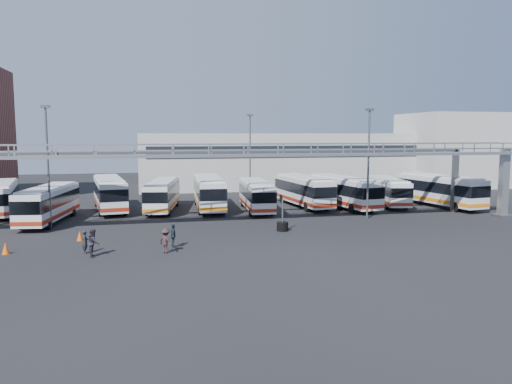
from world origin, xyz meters
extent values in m
plane|color=black|center=(0.00, 0.00, 0.00)|extent=(140.00, 140.00, 0.00)
cube|color=gray|center=(25.00, 5.00, 3.30)|extent=(0.70, 0.70, 6.60)
cube|color=#4C4F54|center=(25.00, 5.00, 0.12)|extent=(1.40, 1.40, 0.25)
cube|color=gray|center=(0.00, 5.00, 6.10)|extent=(50.00, 1.80, 0.22)
cube|color=gray|center=(0.00, 4.15, 7.05)|extent=(50.00, 0.10, 0.10)
cube|color=gray|center=(0.00, 5.85, 7.05)|extent=(50.00, 0.10, 0.10)
cube|color=#4C4F54|center=(0.00, 9.00, 6.30)|extent=(45.00, 0.50, 0.35)
cube|color=#9E9E99|center=(12.00, 38.00, 4.00)|extent=(42.00, 14.00, 8.00)
cube|color=#B2B2AD|center=(38.00, 32.00, 5.50)|extent=(14.00, 12.00, 11.00)
cylinder|color=#4C4F54|center=(-16.00, 8.00, 5.00)|extent=(0.18, 0.18, 10.00)
cube|color=#4C4F54|center=(-16.00, 8.00, 10.10)|extent=(0.70, 0.35, 0.22)
cylinder|color=#4C4F54|center=(12.00, 7.00, 5.00)|extent=(0.18, 0.18, 10.00)
cube|color=#4C4F54|center=(12.00, 7.00, 10.10)|extent=(0.70, 0.35, 0.22)
cylinder|color=#4C4F54|center=(4.00, 22.00, 5.00)|extent=(0.18, 0.18, 10.00)
cube|color=#4C4F54|center=(4.00, 22.00, 10.10)|extent=(0.70, 0.35, 0.22)
cube|color=silver|center=(-21.97, 17.02, 1.75)|extent=(4.00, 10.77, 2.63)
cube|color=black|center=(-21.97, 17.02, 2.06)|extent=(4.06, 10.84, 1.05)
cube|color=maroon|center=(-21.97, 17.02, 0.81)|extent=(4.05, 10.83, 0.34)
cube|color=silver|center=(-21.97, 17.02, 3.14)|extent=(3.60, 9.70, 0.15)
cylinder|color=black|center=(-20.39, 13.85, 0.48)|extent=(0.43, 0.99, 0.96)
cylinder|color=black|center=(-21.43, 20.51, 0.48)|extent=(0.43, 0.99, 0.96)
cube|color=silver|center=(-16.68, 11.31, 1.76)|extent=(4.00, 10.87, 2.66)
cube|color=black|center=(-16.68, 11.31, 2.08)|extent=(4.07, 10.93, 1.06)
cube|color=maroon|center=(-16.68, 11.31, 0.82)|extent=(4.06, 10.92, 0.34)
cube|color=silver|center=(-16.68, 11.31, 3.17)|extent=(3.60, 9.78, 0.15)
cylinder|color=black|center=(-18.27, 8.12, 0.48)|extent=(0.43, 1.00, 0.97)
cylinder|color=black|center=(-16.13, 7.79, 0.48)|extent=(0.43, 1.00, 0.97)
cylinder|color=black|center=(-17.24, 14.84, 0.48)|extent=(0.43, 1.00, 0.97)
cylinder|color=black|center=(-15.09, 14.50, 0.48)|extent=(0.43, 1.00, 0.97)
cube|color=silver|center=(-11.82, 17.42, 1.86)|extent=(4.08, 11.48, 2.81)
cube|color=black|center=(-11.82, 17.42, 2.20)|extent=(4.14, 11.55, 1.12)
cube|color=maroon|center=(-11.82, 17.42, 0.87)|extent=(4.13, 11.53, 0.36)
cube|color=silver|center=(-11.82, 17.42, 3.35)|extent=(3.67, 10.33, 0.16)
cylinder|color=black|center=(-12.47, 13.70, 0.51)|extent=(0.44, 1.05, 1.02)
cylinder|color=black|center=(-10.18, 14.02, 0.51)|extent=(0.44, 1.05, 1.02)
cylinder|color=black|center=(-13.46, 20.82, 0.51)|extent=(0.44, 1.05, 1.02)
cylinder|color=black|center=(-11.17, 21.14, 0.51)|extent=(0.44, 1.05, 1.02)
cube|color=silver|center=(-6.49, 16.04, 1.71)|extent=(4.11, 10.58, 2.58)
cube|color=black|center=(-6.49, 16.04, 2.02)|extent=(4.18, 10.65, 1.03)
cube|color=orange|center=(-6.49, 16.04, 0.80)|extent=(4.17, 10.64, 0.33)
cube|color=silver|center=(-6.49, 16.04, 3.08)|extent=(3.70, 9.53, 0.15)
cylinder|color=black|center=(-8.11, 12.97, 0.47)|extent=(0.44, 0.97, 0.94)
cylinder|color=black|center=(-6.03, 12.60, 0.47)|extent=(0.44, 0.97, 0.94)
cylinder|color=black|center=(-6.95, 19.48, 0.47)|extent=(0.44, 0.97, 0.94)
cylinder|color=black|center=(-4.88, 19.11, 0.47)|extent=(0.44, 0.97, 0.94)
cube|color=silver|center=(-1.70, 16.00, 1.87)|extent=(3.14, 11.37, 2.81)
cube|color=black|center=(-1.70, 16.00, 2.20)|extent=(3.21, 11.43, 1.12)
cube|color=orange|center=(-1.70, 16.00, 0.87)|extent=(3.20, 11.42, 0.36)
cube|color=silver|center=(-1.70, 16.00, 3.35)|extent=(2.83, 10.23, 0.16)
cylinder|color=black|center=(-3.05, 12.46, 0.51)|extent=(0.36, 1.04, 1.02)
cylinder|color=black|center=(-0.74, 12.34, 0.51)|extent=(0.36, 1.04, 1.02)
cylinder|color=black|center=(-2.67, 19.65, 0.51)|extent=(0.36, 1.04, 1.02)
cylinder|color=black|center=(-0.36, 19.53, 0.51)|extent=(0.36, 1.04, 1.02)
cube|color=silver|center=(2.91, 13.87, 1.69)|extent=(3.08, 10.35, 2.55)
cube|color=black|center=(2.91, 13.87, 1.99)|extent=(3.14, 10.41, 1.02)
cube|color=maroon|center=(2.91, 13.87, 0.79)|extent=(3.13, 10.40, 0.32)
cube|color=silver|center=(2.91, 13.87, 3.04)|extent=(2.77, 9.31, 0.15)
cylinder|color=black|center=(1.62, 10.69, 0.46)|extent=(0.35, 0.95, 0.93)
cylinder|color=black|center=(3.70, 10.54, 0.46)|extent=(0.35, 0.95, 0.93)
cylinder|color=black|center=(2.11, 17.20, 0.46)|extent=(0.35, 0.95, 0.93)
cylinder|color=black|center=(4.19, 17.05, 0.46)|extent=(0.35, 0.95, 0.93)
cube|color=silver|center=(8.60, 15.76, 1.82)|extent=(3.46, 11.12, 2.74)
cube|color=black|center=(8.60, 15.76, 2.14)|extent=(3.53, 11.19, 1.09)
cube|color=maroon|center=(8.60, 15.76, 0.85)|extent=(3.52, 11.17, 0.35)
cube|color=silver|center=(8.60, 15.76, 3.26)|extent=(3.12, 10.01, 0.16)
cylinder|color=black|center=(7.80, 12.17, 0.50)|extent=(0.39, 1.02, 0.99)
cylinder|color=black|center=(10.04, 12.37, 0.50)|extent=(0.39, 1.02, 0.99)
cylinder|color=black|center=(7.17, 19.14, 0.50)|extent=(0.39, 1.02, 0.99)
cylinder|color=black|center=(9.41, 19.34, 0.50)|extent=(0.39, 1.02, 0.99)
cube|color=silver|center=(12.44, 13.86, 1.83)|extent=(4.29, 11.32, 2.76)
cube|color=black|center=(12.44, 13.86, 2.16)|extent=(4.36, 11.39, 1.11)
cube|color=maroon|center=(12.44, 13.86, 0.85)|extent=(4.35, 11.38, 0.35)
cube|color=silver|center=(12.44, 13.86, 3.30)|extent=(3.86, 10.19, 0.16)
cylinder|color=black|center=(11.90, 10.19, 0.50)|extent=(0.46, 1.04, 1.01)
cylinder|color=black|center=(14.14, 10.56, 0.50)|extent=(0.46, 1.04, 1.01)
cylinder|color=black|center=(10.74, 17.17, 0.50)|extent=(0.46, 1.04, 1.01)
cylinder|color=black|center=(12.98, 17.54, 0.50)|extent=(0.46, 1.04, 1.01)
cube|color=silver|center=(18.14, 14.76, 1.65)|extent=(4.19, 10.21, 2.49)
cube|color=black|center=(18.14, 14.76, 1.95)|extent=(4.27, 10.28, 1.00)
cube|color=maroon|center=(18.14, 14.76, 0.77)|extent=(4.25, 10.26, 0.32)
cube|color=silver|center=(18.14, 14.76, 2.97)|extent=(3.78, 9.18, 0.14)
cylinder|color=black|center=(16.52, 11.84, 0.45)|extent=(0.45, 0.94, 0.90)
cylinder|color=black|center=(18.50, 11.44, 0.45)|extent=(0.45, 0.94, 0.90)
cylinder|color=black|center=(17.78, 18.08, 0.45)|extent=(0.45, 0.94, 0.90)
cylinder|color=black|center=(19.76, 17.68, 0.45)|extent=(0.45, 0.94, 0.90)
cube|color=silver|center=(23.11, 12.45, 1.87)|extent=(4.25, 11.53, 2.82)
cube|color=black|center=(23.11, 12.45, 2.20)|extent=(4.32, 11.59, 1.13)
cube|color=orange|center=(23.11, 12.45, 0.87)|extent=(4.31, 11.58, 0.36)
cube|color=silver|center=(23.11, 12.45, 3.36)|extent=(3.82, 10.37, 0.16)
cylinder|color=black|center=(22.51, 8.71, 0.51)|extent=(0.46, 1.06, 1.02)
cylinder|color=black|center=(24.80, 9.07, 0.51)|extent=(0.46, 1.06, 1.02)
cylinder|color=black|center=(21.41, 15.84, 0.51)|extent=(0.46, 1.06, 1.02)
cylinder|color=black|center=(23.70, 16.19, 0.51)|extent=(0.46, 1.06, 1.02)
imported|color=black|center=(-12.22, -1.68, 0.78)|extent=(0.42, 0.60, 1.56)
imported|color=#26212E|center=(-11.62, -2.59, 0.90)|extent=(0.73, 0.91, 1.79)
imported|color=#322123|center=(-7.03, -2.73, 0.83)|extent=(1.18, 1.19, 1.65)
imported|color=#1A2830|center=(-6.45, -1.19, 0.83)|extent=(0.45, 0.99, 1.66)
cone|color=#D1520B|center=(-17.34, -0.71, 0.39)|extent=(0.52, 0.52, 0.79)
cone|color=#D1520B|center=(-13.09, 2.65, 0.36)|extent=(0.53, 0.53, 0.73)
cylinder|color=black|center=(2.61, 2.90, 0.13)|extent=(0.93, 0.93, 0.22)
cylinder|color=black|center=(2.61, 2.90, 0.38)|extent=(0.93, 0.93, 0.22)
cylinder|color=black|center=(2.61, 2.90, 0.62)|extent=(0.93, 0.93, 0.22)
cylinder|color=#4C4F54|center=(2.61, 2.90, 1.33)|extent=(0.13, 0.13, 2.67)
camera|label=1|loc=(-8.35, -35.71, 7.83)|focal=35.00mm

